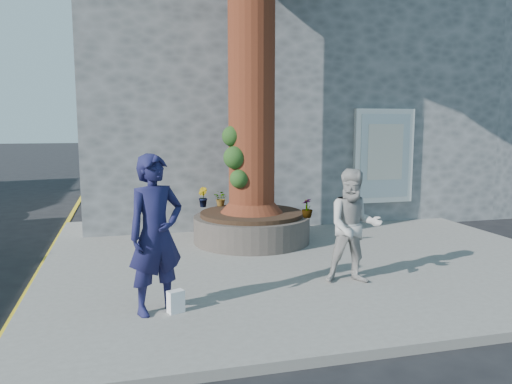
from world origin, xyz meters
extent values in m
plane|color=black|center=(0.00, 0.00, 0.00)|extent=(120.00, 120.00, 0.00)
cube|color=slate|center=(1.50, 1.00, 0.06)|extent=(9.00, 8.00, 0.12)
cube|color=yellow|center=(-3.05, 1.00, 0.00)|extent=(0.10, 30.00, 0.01)
cube|color=#55585B|center=(2.50, 7.20, 3.00)|extent=(10.00, 8.00, 6.00)
cube|color=white|center=(4.30, 3.14, 1.70)|extent=(1.50, 0.12, 2.20)
cube|color=silver|center=(4.30, 3.08, 1.70)|extent=(1.25, 0.04, 1.95)
cube|color=silver|center=(4.30, 3.06, 1.80)|extent=(0.90, 0.02, 1.30)
cube|color=#55585B|center=(10.50, 7.20, 3.00)|extent=(6.00, 8.00, 6.00)
cylinder|color=black|center=(0.80, 2.00, 0.38)|extent=(2.30, 2.30, 0.52)
cylinder|color=black|center=(0.80, 2.00, 0.68)|extent=(2.04, 2.04, 0.08)
cylinder|color=#4B1D12|center=(0.80, 2.00, 4.47)|extent=(0.90, 0.90, 7.50)
cone|color=#4B1D12|center=(0.80, 2.00, 1.07)|extent=(1.24, 1.24, 0.70)
sphere|color=#123814|center=(0.42, 1.80, 1.82)|extent=(0.44, 0.44, 0.44)
sphere|color=#123814|center=(0.48, 1.70, 1.42)|extent=(0.36, 0.36, 0.36)
sphere|color=#123814|center=(0.40, 1.92, 2.22)|extent=(0.40, 0.40, 0.40)
imported|color=#16163D|center=(-1.27, -1.35, 1.11)|extent=(0.85, 0.72, 1.98)
imported|color=#A39F9C|center=(1.61, -0.89, 0.97)|extent=(0.95, 0.82, 1.69)
cube|color=white|center=(-1.05, -1.43, 0.26)|extent=(0.23, 0.19, 0.28)
imported|color=gray|center=(0.59, 2.49, 0.90)|extent=(0.23, 0.21, 0.36)
imported|color=gray|center=(-0.05, 2.85, 0.93)|extent=(0.28, 0.29, 0.41)
imported|color=gray|center=(1.65, 1.15, 0.90)|extent=(0.27, 0.27, 0.36)
imported|color=gray|center=(0.35, 2.85, 0.89)|extent=(0.40, 0.40, 0.33)
camera|label=1|loc=(-1.60, -7.45, 2.46)|focal=35.00mm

